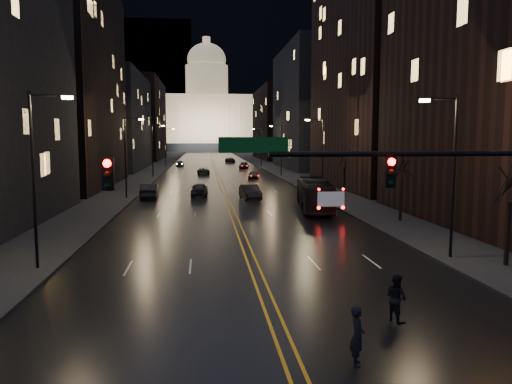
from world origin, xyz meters
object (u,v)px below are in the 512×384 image
object	(u,v)px
oncoming_car_a	(199,189)
pedestrian_a	(357,336)
pedestrian_b	(396,298)
traffic_signal	(458,187)
receding_car_a	(250,192)
bus	(314,195)
oncoming_car_b	(150,191)

from	to	relation	value
oncoming_car_a	pedestrian_a	bearing A→B (deg)	98.82
pedestrian_a	pedestrian_b	size ratio (longest dim) A/B	1.01
traffic_signal	oncoming_car_a	size ratio (longest dim) A/B	3.69
receding_car_a	pedestrian_b	world-z (taller)	pedestrian_b
oncoming_car_a	receding_car_a	world-z (taller)	receding_car_a
bus	oncoming_car_b	xyz separation A→B (m)	(-16.16, 10.89, -0.63)
traffic_signal	pedestrian_b	world-z (taller)	traffic_signal
bus	pedestrian_b	xyz separation A→B (m)	(-3.25, -27.91, -0.59)
oncoming_car_b	receding_car_a	distance (m)	11.21
pedestrian_b	pedestrian_a	bearing A→B (deg)	118.88
bus	oncoming_car_a	distance (m)	16.43
oncoming_car_a	pedestrian_b	world-z (taller)	pedestrian_b
traffic_signal	pedestrian_b	bearing A→B (deg)	138.26
bus	oncoming_car_b	distance (m)	19.50
bus	pedestrian_b	world-z (taller)	bus
oncoming_car_a	receding_car_a	bearing A→B (deg)	148.16
traffic_signal	oncoming_car_a	world-z (taller)	traffic_signal
traffic_signal	pedestrian_b	xyz separation A→B (m)	(-1.49, 1.33, -4.21)
traffic_signal	bus	distance (m)	29.52
receding_car_a	traffic_signal	bearing A→B (deg)	-90.61
oncoming_car_b	bus	bearing A→B (deg)	143.95
oncoming_car_b	pedestrian_b	bearing A→B (deg)	106.34
bus	receding_car_a	distance (m)	10.15
oncoming_car_a	oncoming_car_b	xyz separation A→B (m)	(-5.49, -1.58, 0.05)
oncoming_car_b	receding_car_a	world-z (taller)	oncoming_car_b
bus	pedestrian_a	bearing A→B (deg)	-93.79
oncoming_car_b	pedestrian_a	size ratio (longest dim) A/B	2.85
receding_car_a	pedestrian_a	bearing A→B (deg)	-96.61
bus	oncoming_car_b	bearing A→B (deg)	152.71
bus	pedestrian_a	distance (m)	31.77
bus	pedestrian_a	xyz separation A→B (m)	(-5.77, -31.23, -0.57)
pedestrian_a	pedestrian_b	xyz separation A→B (m)	(2.52, 3.33, -0.01)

